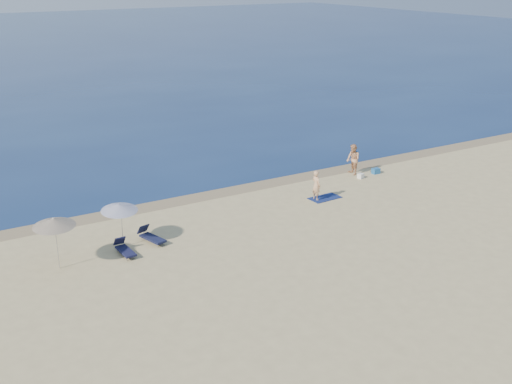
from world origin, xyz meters
TOP-DOWN VIEW (x-y plane):
  - wet_sand_strip at (0.00, 19.40)m, footprint 240.00×1.60m
  - person_left at (2.08, 15.61)m, footprint 0.44×0.64m
  - person_right at (6.76, 18.18)m, footprint 0.86×1.03m
  - beach_towel at (2.66, 15.55)m, footprint 1.84×1.08m
  - white_bag at (6.68, 17.28)m, footprint 0.42×0.39m
  - blue_cooler at (8.10, 17.53)m, footprint 0.48×0.34m
  - umbrella_near at (-9.32, 15.21)m, footprint 1.94×1.95m
  - umbrella_far at (-12.46, 14.39)m, footprint 2.29×2.30m
  - lounger_left at (-9.54, 14.24)m, footprint 0.57×1.56m
  - lounger_right at (-7.98, 14.93)m, footprint 0.93×1.71m

SIDE VIEW (x-z plane):
  - wet_sand_strip at x=0.00m, z-range 0.00..0.00m
  - beach_towel at x=2.66m, z-range 0.00..0.03m
  - white_bag at x=6.68m, z-range 0.00..0.30m
  - blue_cooler at x=8.10m, z-range 0.00..0.34m
  - lounger_left at x=-9.54m, z-range -0.09..0.59m
  - lounger_right at x=-7.98m, z-range -0.10..0.62m
  - person_left at x=2.08m, z-range 0.00..1.69m
  - person_right at x=6.76m, z-range 0.00..1.91m
  - umbrella_near at x=-9.32m, z-range 0.81..3.00m
  - umbrella_far at x=-12.46m, z-range 0.92..3.31m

